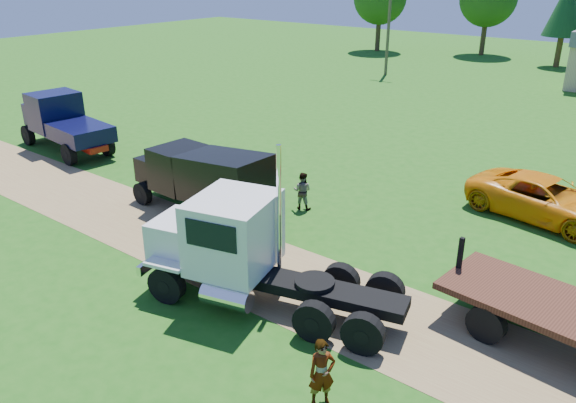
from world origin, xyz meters
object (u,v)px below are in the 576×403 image
Objects in this scene: black_dump_truck at (204,177)px; navy_truck at (62,122)px; spectator_a at (322,373)px; white_semi_tractor at (237,249)px; orange_pickup at (546,199)px.

navy_truck reaches higher than black_dump_truck.
black_dump_truck is 4.05× the size of spectator_a.
white_semi_tractor is 13.41m from orange_pickup.
black_dump_truck is 11.62m from spectator_a.
spectator_a is (22.75, -7.51, -0.70)m from navy_truck.
navy_truck is (-18.03, 5.27, -0.10)m from white_semi_tractor.
white_semi_tractor reaches higher than orange_pickup.
spectator_a is (9.95, -5.94, -0.81)m from black_dump_truck.
white_semi_tractor is 1.35× the size of orange_pickup.
white_semi_tractor is at bearing 163.98° from orange_pickup.
white_semi_tractor is 18.78m from navy_truck.
white_semi_tractor reaches higher than navy_truck.
black_dump_truck reaches higher than spectator_a.
black_dump_truck is at bearing 130.26° from white_semi_tractor.
spectator_a is (4.72, -2.24, -0.80)m from white_semi_tractor.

